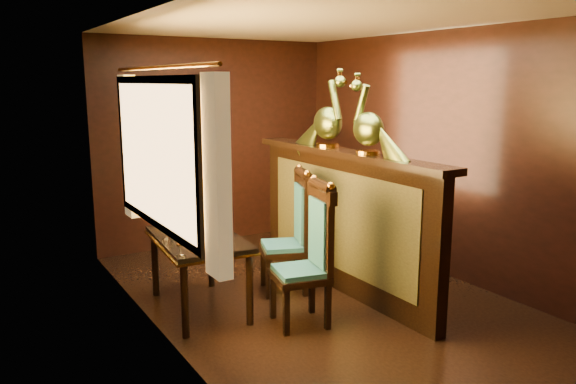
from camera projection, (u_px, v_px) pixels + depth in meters
name	position (u px, v px, depth m)	size (l,w,h in m)	color
ground	(332.00, 305.00, 5.07)	(5.00, 5.00, 0.00)	black
room_shell	(326.00, 131.00, 4.74)	(3.04, 5.04, 2.52)	black
partition	(342.00, 218.00, 5.35)	(0.26, 2.70, 1.36)	black
dining_table	(197.00, 244.00, 4.89)	(0.78, 1.19, 0.87)	black
chair_left	(313.00, 249.00, 4.62)	(0.52, 0.54, 1.22)	black
chair_right	(295.00, 227.00, 5.34)	(0.56, 0.57, 1.21)	black
peacock_left	(369.00, 114.00, 4.87)	(0.22, 0.59, 0.71)	#1C542F
peacock_right	(328.00, 109.00, 5.38)	(0.24, 0.63, 0.75)	#1C542F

